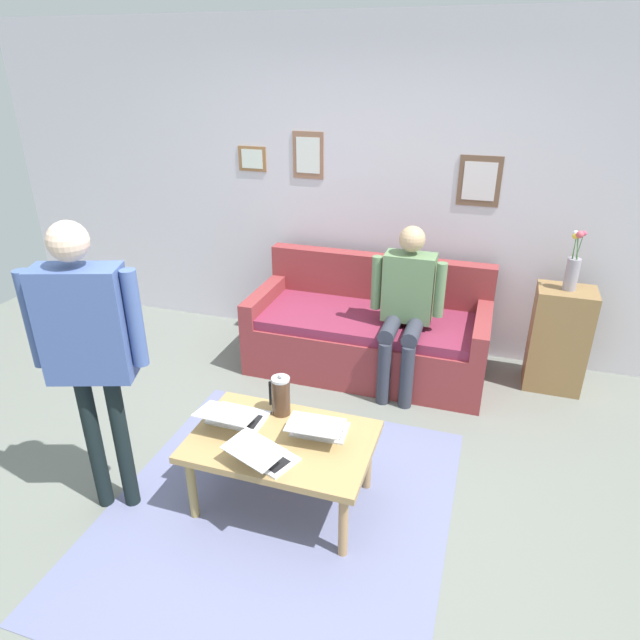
% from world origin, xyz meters
% --- Properties ---
extents(ground_plane, '(7.68, 7.68, 0.00)m').
position_xyz_m(ground_plane, '(0.00, 0.00, 0.00)').
color(ground_plane, slate).
extents(area_rug, '(1.91, 2.12, 0.01)m').
position_xyz_m(area_rug, '(-0.07, 0.15, 0.00)').
color(area_rug, slate).
rests_on(area_rug, ground_plane).
extents(back_wall, '(7.04, 0.11, 2.70)m').
position_xyz_m(back_wall, '(-0.00, -2.20, 1.35)').
color(back_wall, silver).
rests_on(back_wall, ground_plane).
extents(couch, '(1.90, 0.86, 0.88)m').
position_xyz_m(couch, '(-0.17, -1.65, 0.31)').
color(couch, maroon).
rests_on(couch, ground_plane).
extents(coffee_table, '(1.02, 0.68, 0.45)m').
position_xyz_m(coffee_table, '(-0.07, 0.05, 0.40)').
color(coffee_table, '#A68450').
rests_on(coffee_table, ground_plane).
extents(laptop_left, '(0.40, 0.38, 0.12)m').
position_xyz_m(laptop_left, '(-0.05, 0.26, 0.49)').
color(laptop_left, silver).
rests_on(laptop_left, coffee_table).
extents(laptop_center, '(0.32, 0.31, 0.11)m').
position_xyz_m(laptop_center, '(-0.26, -0.05, 0.49)').
color(laptop_center, silver).
rests_on(laptop_center, coffee_table).
extents(laptop_right, '(0.34, 0.35, 0.14)m').
position_xyz_m(laptop_right, '(0.24, -0.00, 0.50)').
color(laptop_right, silver).
rests_on(laptop_right, coffee_table).
extents(french_press, '(0.13, 0.11, 0.27)m').
position_xyz_m(french_press, '(0.01, -0.17, 0.58)').
color(french_press, '#4C3323').
rests_on(french_press, coffee_table).
extents(side_shelf, '(0.42, 0.32, 0.82)m').
position_xyz_m(side_shelf, '(-1.62, -1.80, 0.41)').
color(side_shelf, olive).
rests_on(side_shelf, ground_plane).
extents(flower_vase, '(0.10, 0.10, 0.45)m').
position_xyz_m(flower_vase, '(-1.62, -1.80, 0.99)').
color(flower_vase, '#9A929F').
rests_on(flower_vase, side_shelf).
extents(person_standing, '(0.58, 0.32, 1.69)m').
position_xyz_m(person_standing, '(0.84, 0.36, 1.08)').
color(person_standing, black).
rests_on(person_standing, ground_plane).
extents(person_seated, '(0.55, 0.51, 1.28)m').
position_xyz_m(person_seated, '(-0.49, -1.43, 0.73)').
color(person_seated, '#313440').
rests_on(person_seated, ground_plane).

